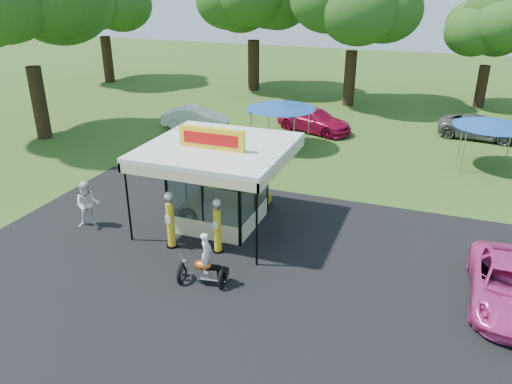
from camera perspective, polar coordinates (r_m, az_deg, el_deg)
ground at (r=15.99m, az=-4.97°, el=-12.36°), size 120.00×120.00×0.00m
asphalt_apron at (r=17.49m, az=-2.16°, el=-8.75°), size 20.00×14.00×0.04m
gas_station_kiosk at (r=19.84m, az=-4.25°, el=1.03°), size 5.40×5.40×4.18m
gas_pump_left at (r=18.54m, az=-9.75°, el=-3.33°), size 0.42×0.42×2.26m
gas_pump_right at (r=18.03m, az=-4.43°, el=-4.04°), size 0.40×0.40×2.15m
motorcycle at (r=16.40m, az=-5.85°, el=-8.19°), size 1.71×1.01×1.96m
spare_tires at (r=20.16m, az=-7.72°, el=-3.03°), size 1.00×0.61×0.85m
kiosk_car at (r=22.21m, az=-1.79°, el=-0.04°), size 2.82×1.13×0.96m
pink_sedan at (r=17.28m, az=27.00°, el=-9.51°), size 2.23×4.83×1.34m
spectator_west at (r=20.96m, az=-18.69°, el=-1.39°), size 1.18×1.12×1.93m
bg_car_a at (r=33.62m, az=-6.98°, el=8.42°), size 4.45×2.23×1.40m
bg_car_b at (r=32.86m, az=6.67°, el=8.15°), size 5.51×3.64×1.48m
bg_car_d at (r=34.19m, az=24.30°, el=6.74°), size 5.23×2.88×1.39m
tent_west at (r=29.05m, az=2.88°, el=9.90°), size 4.00×4.00×2.80m
tent_east at (r=28.53m, az=25.34°, el=7.17°), size 3.82×3.82×2.67m
oak_far_b at (r=44.60m, az=-0.28°, el=21.14°), size 9.87×9.87×11.78m
oak_far_c at (r=39.48m, az=11.27°, el=20.30°), size 9.94×9.94×11.71m
oak_far_d at (r=42.04m, az=25.31°, el=16.24°), size 7.36×7.36×8.77m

